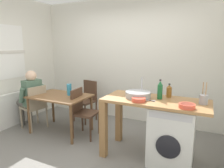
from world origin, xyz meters
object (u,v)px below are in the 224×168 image
(dining_table, at_px, (60,100))
(utensil_crock, at_px, (204,99))
(bottle_squat_brown, at_px, (169,91))
(colander, at_px, (187,106))
(mixing_bowl, at_px, (139,99))
(bottle_tall_green, at_px, (160,90))
(chair_person_seat, at_px, (35,105))
(chair_opposite, at_px, (82,110))
(washing_machine, at_px, (172,135))
(vase, at_px, (69,90))
(seated_person, at_px, (30,96))
(chair_spare_by_wall, at_px, (87,98))

(dining_table, relative_size, utensil_crock, 3.67)
(bottle_squat_brown, xyz_separation_m, colander, (0.30, -0.44, -0.06))
(bottle_squat_brown, height_order, utensil_crock, utensil_crock)
(bottle_squat_brown, bearing_deg, mixing_bowl, -128.87)
(bottle_tall_green, bearing_deg, mixing_bowl, -132.57)
(bottle_tall_green, bearing_deg, chair_person_seat, -178.99)
(chair_opposite, relative_size, washing_machine, 1.05)
(bottle_squat_brown, xyz_separation_m, utensil_crock, (0.48, -0.17, -0.02))
(chair_opposite, distance_m, vase, 0.48)
(utensil_crock, bearing_deg, vase, 175.66)
(mixing_bowl, bearing_deg, utensil_crock, 17.02)
(washing_machine, height_order, mixing_bowl, mixing_bowl)
(dining_table, distance_m, bottle_tall_green, 1.97)
(colander, bearing_deg, washing_machine, 130.74)
(mixing_bowl, bearing_deg, chair_person_seat, 174.55)
(bottle_tall_green, distance_m, bottle_squat_brown, 0.20)
(chair_opposite, bearing_deg, colander, 72.89)
(seated_person, height_order, vase, seated_person)
(vase, bearing_deg, washing_machine, -6.63)
(bottle_tall_green, bearing_deg, seated_person, -179.78)
(chair_spare_by_wall, height_order, bottle_tall_green, bottle_tall_green)
(washing_machine, height_order, colander, colander)
(chair_opposite, xyz_separation_m, seated_person, (-1.18, -0.13, 0.16))
(mixing_bowl, xyz_separation_m, colander, (0.64, -0.02, 0.00))
(dining_table, relative_size, bottle_tall_green, 3.77)
(dining_table, xyz_separation_m, chair_spare_by_wall, (0.11, 0.77, -0.14))
(seated_person, xyz_separation_m, vase, (0.85, 0.18, 0.18))
(seated_person, xyz_separation_m, washing_machine, (2.84, -0.05, -0.24))
(bottle_squat_brown, bearing_deg, washing_machine, -63.22)
(seated_person, bearing_deg, washing_machine, -79.08)
(chair_spare_by_wall, relative_size, utensil_crock, 3.00)
(bottle_tall_green, bearing_deg, bottle_squat_brown, 57.84)
(chair_person_seat, xyz_separation_m, bottle_squat_brown, (2.57, 0.21, 0.51))
(chair_person_seat, relative_size, chair_opposite, 1.00)
(chair_spare_by_wall, xyz_separation_m, bottle_squat_brown, (1.91, -0.68, 0.51))
(bottle_squat_brown, bearing_deg, chair_opposite, -178.25)
(utensil_crock, xyz_separation_m, vase, (-2.35, 0.18, -0.14))
(seated_person, bearing_deg, vase, -66.07)
(dining_table, height_order, bottle_tall_green, bottle_tall_green)
(vase, bearing_deg, bottle_tall_green, -5.54)
(dining_table, height_order, vase, vase)
(dining_table, height_order, chair_spare_by_wall, chair_spare_by_wall)
(chair_person_seat, height_order, seated_person, seated_person)
(seated_person, distance_m, washing_machine, 2.85)
(chair_person_seat, bearing_deg, vase, -60.94)
(bottle_squat_brown, bearing_deg, chair_person_seat, -175.42)
(washing_machine, distance_m, colander, 0.59)
(vase, bearing_deg, chair_spare_by_wall, 93.00)
(chair_person_seat, xyz_separation_m, chair_opposite, (1.02, 0.16, 0.00))
(colander, bearing_deg, seated_person, 174.97)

